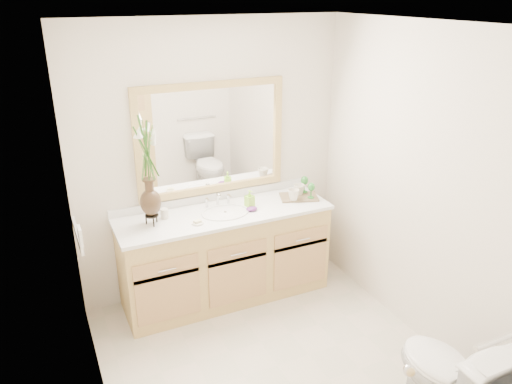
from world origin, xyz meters
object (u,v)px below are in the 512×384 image
tumbler (164,214)px  soap_bottle (250,200)px  flower_vase (147,160)px  tray (299,197)px  toilet (448,379)px

tumbler → soap_bottle: bearing=-6.4°
tumbler → soap_bottle: (0.73, -0.08, 0.03)m
flower_vase → tumbler: size_ratio=9.52×
flower_vase → tray: 1.44m
toilet → tray: bearing=-90.8°
toilet → soap_bottle: size_ratio=5.48×
toilet → tray: tray is taller
tumbler → soap_bottle: size_ratio=0.62×
soap_bottle → flower_vase: bearing=160.8°
soap_bottle → toilet: bearing=-95.1°
toilet → tumbler: (-1.19, 2.03, 0.50)m
toilet → soap_bottle: soap_bottle is taller
tumbler → flower_vase: bearing=-150.0°
flower_vase → soap_bottle: size_ratio=5.89×
toilet → tray: size_ratio=2.26×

